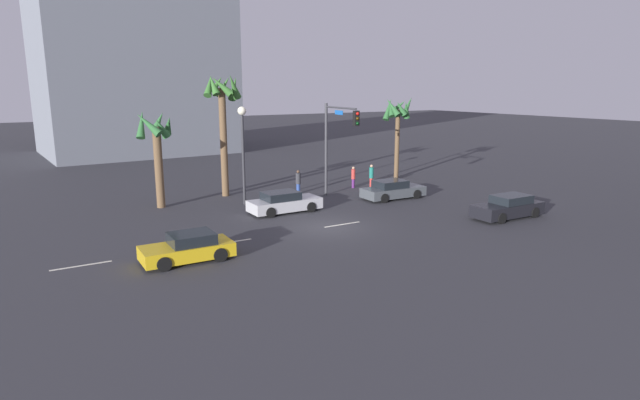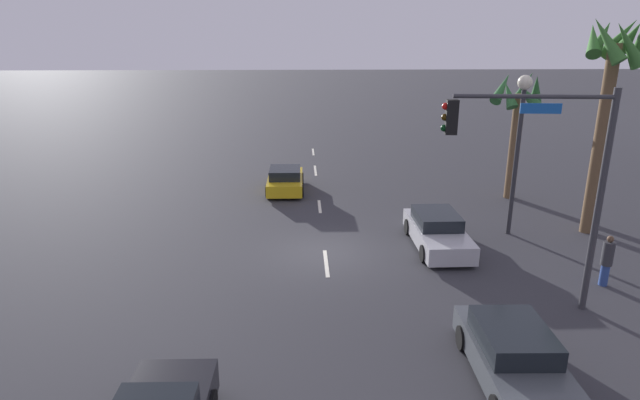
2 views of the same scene
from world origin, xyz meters
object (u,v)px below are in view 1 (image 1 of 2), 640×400
Objects in this scene: car_2 at (508,207)px; pedestrian_1 at (371,176)px; pedestrian_2 at (353,177)px; building_0 at (129,8)px; streetlamp at (243,137)px; pedestrian_0 at (298,181)px; car_0 at (284,203)px; palm_tree_2 at (398,116)px; traffic_signal at (336,136)px; palm_tree_0 at (223,106)px; palm_tree_1 at (156,141)px; car_1 at (188,248)px; car_3 at (393,190)px.

pedestrian_1 is at bearing 96.90° from car_2.
building_0 reaches higher than pedestrian_2.
streetlamp reaches higher than car_2.
streetlamp is at bearing -164.36° from pedestrian_0.
palm_tree_2 is (14.02, 6.34, 4.70)m from car_0.
streetlamp is 3.71× the size of pedestrian_0.
palm_tree_2 reaches higher than pedestrian_1.
traffic_signal is at bearing -156.24° from pedestrian_1.
palm_tree_2 reaches higher than car_0.
car_0 is 9.39m from pedestrian_2.
palm_tree_0 is 5.61m from palm_tree_1.
pedestrian_0 is 0.25× the size of palm_tree_2.
palm_tree_2 is (20.35, 1.08, 0.99)m from palm_tree_1.
car_0 is at bearing -127.23° from pedestrian_0.
streetlamp is 1.02× the size of palm_tree_1.
car_1 is 18.94m from car_2.
car_3 is at bearing -88.57° from pedestrian_2.
palm_tree_1 is (-14.72, 5.52, 3.71)m from car_3.
palm_tree_1 is at bearing 176.78° from pedestrian_2.
palm_tree_2 reaches higher than car_3.
car_0 is 0.72× the size of palm_tree_1.
car_2 is (18.83, -2.00, 0.05)m from car_1.
palm_tree_2 is (21.95, 12.45, 4.72)m from car_1.
pedestrian_1 is (1.08, 3.98, 0.36)m from car_3.
car_1 is 12.20m from streetlamp.
palm_tree_2 reaches higher than car_2.
car_1 is at bearing -146.96° from pedestrian_2.
car_3 is 16.15m from palm_tree_1.
car_1 is 15.49m from traffic_signal.
traffic_signal is 0.76× the size of palm_tree_0.
car_1 is 0.62× the size of streetlamp.
building_0 is at bearing 98.11° from pedestrian_0.
car_3 is 0.70× the size of streetlamp.
car_0 is at bearing -69.43° from streetlamp.
pedestrian_0 is at bearing -3.39° from palm_tree_1.
car_3 is at bearing -1.78° from car_0.
traffic_signal reaches higher than car_0.
traffic_signal is at bearing -17.58° from palm_tree_1.
palm_tree_2 is at bearing -67.27° from building_0.
pedestrian_1 reaches higher than car_2.
streetlamp is 3.88× the size of pedestrian_2.
traffic_signal is at bearing -38.75° from palm_tree_0.
pedestrian_0 reaches higher than car_2.
pedestrian_0 is at bearing 52.77° from car_0.
pedestrian_1 is at bearing -150.03° from palm_tree_2.
palm_tree_2 reaches higher than palm_tree_1.
car_3 is 4.14m from pedestrian_1.
palm_tree_2 is at bearing 29.56° from car_1.
pedestrian_2 is (9.52, 1.11, -3.61)m from streetlamp.
car_3 is 2.73× the size of pedestrian_2.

